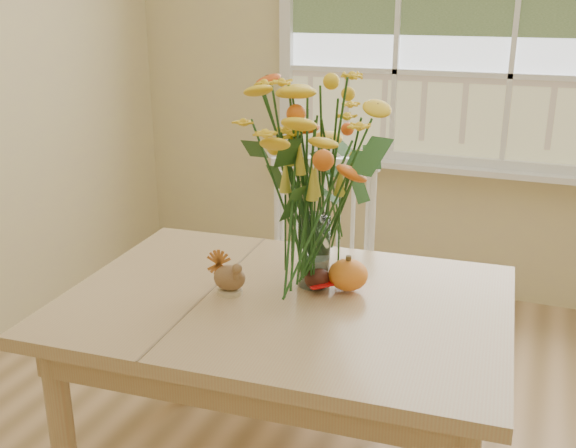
% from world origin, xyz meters
% --- Properties ---
extents(wall_back, '(4.00, 0.02, 2.70)m').
position_xyz_m(wall_back, '(0.00, 2.25, 1.35)').
color(wall_back, beige).
rests_on(wall_back, floor).
extents(dining_table, '(1.32, 0.98, 0.68)m').
position_xyz_m(dining_table, '(-0.46, 0.49, 0.59)').
color(dining_table, tan).
rests_on(dining_table, floor).
extents(windsor_chair, '(0.50, 0.49, 0.89)m').
position_xyz_m(windsor_chair, '(-0.57, 1.17, 0.50)').
color(windsor_chair, white).
rests_on(windsor_chair, floor).
extents(flower_vase, '(0.46, 0.46, 0.54)m').
position_xyz_m(flower_vase, '(-0.41, 0.61, 1.00)').
color(flower_vase, white).
rests_on(flower_vase, dining_table).
extents(pumpkin, '(0.12, 0.12, 0.09)m').
position_xyz_m(pumpkin, '(-0.30, 0.61, 0.72)').
color(pumpkin, orange).
rests_on(pumpkin, dining_table).
extents(turkey_figurine, '(0.10, 0.08, 0.12)m').
position_xyz_m(turkey_figurine, '(-0.62, 0.46, 0.73)').
color(turkey_figurine, '#CCB78C').
rests_on(turkey_figurine, dining_table).
extents(dark_gourd, '(0.13, 0.08, 0.07)m').
position_xyz_m(dark_gourd, '(-0.39, 0.57, 0.71)').
color(dark_gourd, '#38160F').
rests_on(dark_gourd, dining_table).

